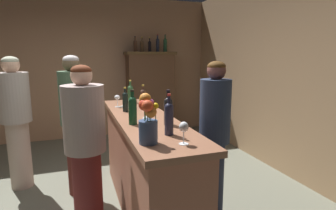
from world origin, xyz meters
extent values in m
plane|color=#676959|center=(0.00, 0.00, 0.00)|extent=(7.49, 7.49, 0.00)
cube|color=tan|center=(0.00, 2.94, 1.42)|extent=(5.38, 0.12, 2.84)
cube|color=tan|center=(2.69, 0.00, 1.42)|extent=(0.12, 5.88, 2.84)
cube|color=#9F5F47|center=(0.52, -0.18, 0.50)|extent=(0.50, 2.22, 1.00)
cube|color=#915E43|center=(0.52, -0.18, 1.03)|extent=(0.56, 2.32, 0.05)
cube|color=brown|center=(1.35, 2.62, 0.88)|extent=(0.94, 0.41, 1.75)
cube|color=#513C21|center=(1.35, 2.62, 1.72)|extent=(1.02, 0.47, 0.06)
cylinder|color=#133B1F|center=(0.35, -0.44, 1.16)|extent=(0.08, 0.08, 0.22)
sphere|color=#133B1F|center=(0.35, -0.44, 1.27)|extent=(0.08, 0.08, 0.08)
cylinder|color=#133B1F|center=(0.35, -0.44, 1.31)|extent=(0.03, 0.03, 0.08)
cylinder|color=black|center=(0.35, -0.44, 1.36)|extent=(0.04, 0.04, 0.02)
cylinder|color=black|center=(0.39, 0.16, 1.15)|extent=(0.06, 0.06, 0.19)
sphere|color=black|center=(0.39, 0.16, 1.24)|extent=(0.06, 0.06, 0.06)
cylinder|color=black|center=(0.39, 0.16, 1.28)|extent=(0.02, 0.02, 0.07)
cylinder|color=gold|center=(0.39, 0.16, 1.32)|extent=(0.02, 0.02, 0.02)
cylinder|color=#232437|center=(0.56, -0.86, 1.16)|extent=(0.07, 0.07, 0.22)
sphere|color=#232437|center=(0.56, -0.86, 1.27)|extent=(0.07, 0.07, 0.07)
cylinder|color=#232437|center=(0.56, -0.86, 1.32)|extent=(0.03, 0.03, 0.09)
cylinder|color=#AA2823|center=(0.56, -0.86, 1.37)|extent=(0.03, 0.03, 0.02)
cylinder|color=black|center=(0.65, -0.55, 1.16)|extent=(0.08, 0.08, 0.21)
sphere|color=black|center=(0.65, -0.55, 1.26)|extent=(0.08, 0.08, 0.08)
cylinder|color=black|center=(0.65, -0.55, 1.31)|extent=(0.03, 0.03, 0.09)
cylinder|color=black|center=(0.65, -0.55, 1.36)|extent=(0.03, 0.03, 0.02)
cylinder|color=#2C502C|center=(0.57, 0.77, 1.15)|extent=(0.08, 0.08, 0.19)
sphere|color=#2C502C|center=(0.57, 0.77, 1.24)|extent=(0.08, 0.08, 0.08)
cylinder|color=#2C502C|center=(0.57, 0.77, 1.29)|extent=(0.03, 0.03, 0.10)
cylinder|color=gold|center=(0.57, 0.77, 1.34)|extent=(0.03, 0.03, 0.02)
cylinder|color=#452C1F|center=(0.61, 0.21, 1.15)|extent=(0.07, 0.07, 0.20)
sphere|color=#452C1F|center=(0.61, 0.21, 1.26)|extent=(0.07, 0.07, 0.07)
cylinder|color=#452C1F|center=(0.61, 0.21, 1.29)|extent=(0.02, 0.02, 0.07)
cylinder|color=gold|center=(0.61, 0.21, 1.34)|extent=(0.03, 0.03, 0.02)
cylinder|color=white|center=(0.40, -0.77, 1.05)|extent=(0.06, 0.06, 0.00)
cylinder|color=white|center=(0.40, -0.77, 1.09)|extent=(0.01, 0.01, 0.07)
ellipsoid|color=white|center=(0.40, -0.77, 1.16)|extent=(0.07, 0.07, 0.07)
ellipsoid|color=maroon|center=(0.40, -0.77, 1.15)|extent=(0.06, 0.06, 0.03)
cylinder|color=white|center=(0.35, 0.46, 1.05)|extent=(0.07, 0.07, 0.00)
cylinder|color=white|center=(0.35, 0.46, 1.10)|extent=(0.01, 0.01, 0.09)
ellipsoid|color=white|center=(0.35, 0.46, 1.17)|extent=(0.07, 0.07, 0.06)
cylinder|color=white|center=(0.58, -1.11, 1.05)|extent=(0.07, 0.07, 0.00)
cylinder|color=white|center=(0.58, -1.11, 1.10)|extent=(0.01, 0.01, 0.09)
ellipsoid|color=white|center=(0.58, -1.11, 1.18)|extent=(0.07, 0.07, 0.08)
cylinder|color=#374D74|center=(0.34, -1.01, 1.14)|extent=(0.14, 0.14, 0.17)
cylinder|color=#38602D|center=(0.40, -1.02, 1.24)|extent=(0.01, 0.01, 0.17)
sphere|color=#E3B50F|center=(0.40, -1.02, 1.32)|extent=(0.04, 0.04, 0.04)
cylinder|color=#38602D|center=(0.36, -1.00, 1.24)|extent=(0.01, 0.01, 0.18)
sphere|color=#CC4985|center=(0.36, -1.00, 1.34)|extent=(0.08, 0.08, 0.08)
cylinder|color=#38602D|center=(0.33, -0.98, 1.26)|extent=(0.01, 0.01, 0.22)
sphere|color=orange|center=(0.33, -0.98, 1.37)|extent=(0.09, 0.09, 0.09)
cylinder|color=#38602D|center=(0.32, -1.01, 1.24)|extent=(0.01, 0.01, 0.18)
sphere|color=red|center=(0.32, -1.01, 1.33)|extent=(0.08, 0.08, 0.08)
cylinder|color=#38602D|center=(0.33, -1.04, 1.24)|extent=(0.01, 0.01, 0.18)
sphere|color=#DC4622|center=(0.33, -1.04, 1.33)|extent=(0.09, 0.09, 0.09)
cylinder|color=#38602D|center=(0.36, -1.03, 1.22)|extent=(0.01, 0.01, 0.13)
sphere|color=orange|center=(0.36, -1.03, 1.28)|extent=(0.09, 0.09, 0.09)
cylinder|color=white|center=(0.47, 0.41, 1.06)|extent=(0.20, 0.20, 0.01)
cylinder|color=#492E1E|center=(1.05, 2.62, 1.85)|extent=(0.07, 0.07, 0.19)
sphere|color=#492E1E|center=(1.05, 2.62, 1.95)|extent=(0.07, 0.07, 0.07)
cylinder|color=#492E1E|center=(1.05, 2.62, 1.99)|extent=(0.02, 0.02, 0.09)
cylinder|color=black|center=(1.05, 2.62, 2.05)|extent=(0.03, 0.03, 0.02)
cylinder|color=#4C3420|center=(1.19, 2.62, 1.84)|extent=(0.07, 0.07, 0.18)
sphere|color=#4C3420|center=(1.19, 2.62, 1.93)|extent=(0.07, 0.07, 0.07)
cylinder|color=#4C3420|center=(1.19, 2.62, 1.98)|extent=(0.03, 0.03, 0.10)
cylinder|color=gold|center=(1.19, 2.62, 2.04)|extent=(0.03, 0.03, 0.02)
cylinder|color=black|center=(1.35, 2.62, 1.84)|extent=(0.06, 0.06, 0.18)
sphere|color=black|center=(1.35, 2.62, 1.94)|extent=(0.06, 0.06, 0.06)
cylinder|color=black|center=(1.35, 2.62, 1.98)|extent=(0.02, 0.02, 0.09)
cylinder|color=gold|center=(1.35, 2.62, 2.03)|extent=(0.03, 0.03, 0.02)
cylinder|color=#212738|center=(1.52, 2.62, 1.87)|extent=(0.07, 0.07, 0.24)
sphere|color=#212738|center=(1.52, 2.62, 1.99)|extent=(0.07, 0.07, 0.07)
cylinder|color=#212738|center=(1.52, 2.62, 2.04)|extent=(0.03, 0.03, 0.09)
cylinder|color=#B21B2B|center=(1.52, 2.62, 2.09)|extent=(0.03, 0.03, 0.02)
cylinder|color=#234F31|center=(1.69, 2.62, 1.87)|extent=(0.08, 0.08, 0.24)
sphere|color=#234F31|center=(1.69, 2.62, 1.99)|extent=(0.08, 0.08, 0.08)
cylinder|color=#234F31|center=(1.69, 2.62, 2.04)|extent=(0.03, 0.03, 0.10)
cylinder|color=black|center=(1.69, 2.62, 2.10)|extent=(0.03, 0.03, 0.02)
cylinder|color=#BBA495|center=(-0.85, 0.89, 0.43)|extent=(0.26, 0.26, 0.86)
cylinder|color=#AB9E95|center=(-0.85, 0.89, 1.17)|extent=(0.37, 0.37, 0.61)
sphere|color=#E1AF8E|center=(-0.85, 0.89, 1.57)|extent=(0.20, 0.20, 0.20)
ellipsoid|color=#B0B59A|center=(-0.85, 0.89, 1.61)|extent=(0.19, 0.19, 0.11)
cylinder|color=maroon|center=(-0.07, -0.34, 0.41)|extent=(0.27, 0.27, 0.81)
cylinder|color=#A18B86|center=(-0.07, -0.34, 1.12)|extent=(0.37, 0.37, 0.60)
sphere|color=#E4AE8F|center=(-0.07, -0.34, 1.50)|extent=(0.19, 0.19, 0.19)
ellipsoid|color=#5F2A16|center=(-0.07, -0.34, 1.54)|extent=(0.18, 0.18, 0.10)
cylinder|color=maroon|center=(-0.16, 0.48, 0.44)|extent=(0.23, 0.23, 0.87)
cylinder|color=#425D43|center=(-0.16, 0.48, 1.19)|extent=(0.32, 0.32, 0.62)
sphere|color=brown|center=(-0.16, 0.48, 1.58)|extent=(0.19, 0.19, 0.19)
ellipsoid|color=#B5AEAA|center=(-0.16, 0.48, 1.63)|extent=(0.18, 0.18, 0.11)
cylinder|color=#222942|center=(1.14, -0.53, 0.42)|extent=(0.22, 0.22, 0.83)
cylinder|color=#263149|center=(1.14, -0.53, 1.14)|extent=(0.30, 0.30, 0.62)
sphere|color=brown|center=(1.14, -0.53, 1.53)|extent=(0.18, 0.18, 0.18)
ellipsoid|color=#4F3214|center=(1.14, -0.53, 1.57)|extent=(0.17, 0.17, 0.10)
camera|label=1|loc=(-0.12, -2.80, 1.67)|focal=28.71mm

